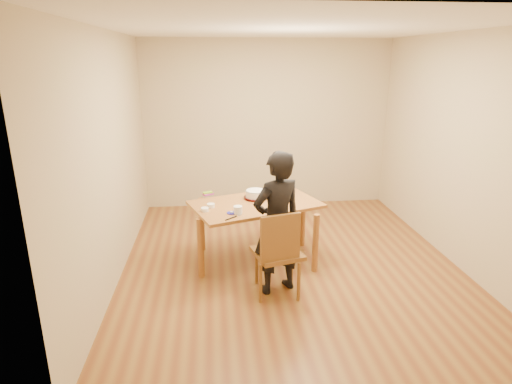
{
  "coord_description": "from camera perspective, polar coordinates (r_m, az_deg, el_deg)",
  "views": [
    {
      "loc": [
        -0.89,
        -4.68,
        2.41
      ],
      "look_at": [
        -0.41,
        0.07,
        0.9
      ],
      "focal_mm": 30.0,
      "sensor_mm": 36.0,
      "label": 1
    }
  ],
  "objects": [
    {
      "name": "room_shell",
      "position": [
        5.21,
        4.17,
        5.75
      ],
      "size": [
        4.0,
        4.5,
        2.7
      ],
      "color": "brown",
      "rests_on": "ground"
    },
    {
      "name": "dining_table",
      "position": [
        5.11,
        -0.06,
        -1.65
      ],
      "size": [
        1.68,
        1.32,
        0.04
      ],
      "primitive_type": "cube",
      "rotation": [
        0.0,
        0.0,
        0.34
      ],
      "color": "brown",
      "rests_on": "floor"
    },
    {
      "name": "dining_chair",
      "position": [
        4.53,
        2.85,
        -8.15
      ],
      "size": [
        0.56,
        0.56,
        0.04
      ],
      "primitive_type": "cube",
      "rotation": [
        0.0,
        0.0,
        0.26
      ],
      "color": "brown",
      "rests_on": "floor"
    },
    {
      "name": "cake_plate",
      "position": [
        5.26,
        -0.08,
        -0.77
      ],
      "size": [
        0.29,
        0.29,
        0.02
      ],
      "primitive_type": "cylinder",
      "color": "red",
      "rests_on": "dining_table"
    },
    {
      "name": "cake",
      "position": [
        5.24,
        -0.08,
        -0.26
      ],
      "size": [
        0.24,
        0.24,
        0.08
      ],
      "primitive_type": "cylinder",
      "color": "white",
      "rests_on": "cake_plate"
    },
    {
      "name": "frosting_dome",
      "position": [
        5.23,
        -0.08,
        0.27
      ],
      "size": [
        0.23,
        0.23,
        0.03
      ],
      "primitive_type": "ellipsoid",
      "color": "white",
      "rests_on": "cake"
    },
    {
      "name": "frosting_tub",
      "position": [
        4.75,
        -2.43,
        -2.4
      ],
      "size": [
        0.1,
        0.1,
        0.09
      ],
      "primitive_type": "cylinder",
      "color": "white",
      "rests_on": "dining_table"
    },
    {
      "name": "frosting_lid",
      "position": [
        4.78,
        -3.29,
        -2.8
      ],
      "size": [
        0.11,
        0.11,
        0.01
      ],
      "primitive_type": "cylinder",
      "color": "#19189E",
      "rests_on": "dining_table"
    },
    {
      "name": "frosting_dollop",
      "position": [
        4.77,
        -3.29,
        -2.65
      ],
      "size": [
        0.04,
        0.04,
        0.02
      ],
      "primitive_type": "ellipsoid",
      "color": "white",
      "rests_on": "frosting_lid"
    },
    {
      "name": "ramekin_green",
      "position": [
        4.86,
        -6.83,
        -2.35
      ],
      "size": [
        0.08,
        0.08,
        0.04
      ],
      "primitive_type": "cylinder",
      "color": "white",
      "rests_on": "dining_table"
    },
    {
      "name": "ramekin_yellow",
      "position": [
        4.98,
        -6.04,
        -1.8
      ],
      "size": [
        0.09,
        0.09,
        0.04
      ],
      "primitive_type": "cylinder",
      "color": "white",
      "rests_on": "dining_table"
    },
    {
      "name": "ramekin_multi",
      "position": [
        4.86,
        -6.84,
        -2.32
      ],
      "size": [
        0.09,
        0.09,
        0.04
      ],
      "primitive_type": "cylinder",
      "color": "white",
      "rests_on": "dining_table"
    },
    {
      "name": "candy_box_pink",
      "position": [
        5.43,
        -6.39,
        -0.28
      ],
      "size": [
        0.15,
        0.12,
        0.02
      ],
      "primitive_type": "cube",
      "rotation": [
        0.0,
        0.0,
        0.55
      ],
      "color": "#D632AE",
      "rests_on": "dining_table"
    },
    {
      "name": "candy_box_green",
      "position": [
        5.43,
        -6.45,
        -0.08
      ],
      "size": [
        0.13,
        0.1,
        0.02
      ],
      "primitive_type": "cube",
      "rotation": [
        0.0,
        0.0,
        0.39
      ],
      "color": "#2E961B",
      "rests_on": "candy_box_pink"
    },
    {
      "name": "spatula",
      "position": [
        4.63,
        -3.34,
        -3.5
      ],
      "size": [
        0.14,
        0.12,
        0.01
      ],
      "primitive_type": "cube",
      "rotation": [
        0.0,
        0.0,
        0.71
      ],
      "color": "black",
      "rests_on": "dining_table"
    },
    {
      "name": "person",
      "position": [
        4.44,
        2.82,
        -4.2
      ],
      "size": [
        0.66,
        0.56,
        1.54
      ],
      "primitive_type": "imported",
      "rotation": [
        0.0,
        0.0,
        3.55
      ],
      "color": "black",
      "rests_on": "floor"
    }
  ]
}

